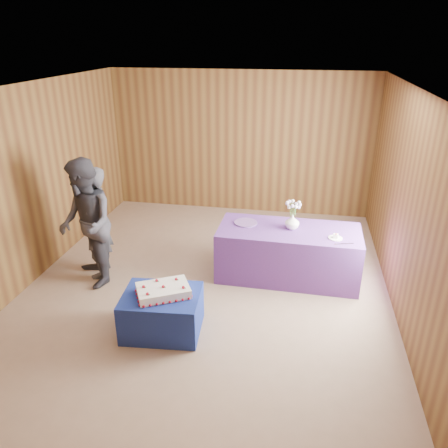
% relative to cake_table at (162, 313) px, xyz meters
% --- Properties ---
extents(ground, '(6.00, 6.00, 0.00)m').
position_rel_cake_table_xyz_m(ground, '(0.31, 1.09, -0.25)').
color(ground, gray).
rests_on(ground, ground).
extents(room_shell, '(5.04, 6.04, 2.72)m').
position_rel_cake_table_xyz_m(room_shell, '(0.31, 1.09, 1.55)').
color(room_shell, brown).
rests_on(room_shell, ground).
extents(cake_table, '(0.96, 0.77, 0.50)m').
position_rel_cake_table_xyz_m(cake_table, '(0.00, 0.00, 0.00)').
color(cake_table, '#1B2398').
rests_on(cake_table, ground).
extents(serving_table, '(2.02, 0.94, 0.75)m').
position_rel_cake_table_xyz_m(serving_table, '(1.40, 1.57, 0.12)').
color(serving_table, '#5A2E80').
rests_on(serving_table, ground).
extents(sheet_cake, '(0.74, 0.66, 0.14)m').
position_rel_cake_table_xyz_m(sheet_cake, '(0.03, 0.01, 0.30)').
color(sheet_cake, white).
rests_on(sheet_cake, cake_table).
extents(vase, '(0.22, 0.22, 0.21)m').
position_rel_cake_table_xyz_m(vase, '(1.43, 1.61, 0.60)').
color(vase, white).
rests_on(vase, serving_table).
extents(flower_spray, '(0.22, 0.23, 0.17)m').
position_rel_cake_table_xyz_m(flower_spray, '(1.43, 1.61, 0.85)').
color(flower_spray, '#386E2C').
rests_on(flower_spray, vase).
extents(platter, '(0.41, 0.41, 0.02)m').
position_rel_cake_table_xyz_m(platter, '(0.76, 1.67, 0.51)').
color(platter, '#6D4993').
rests_on(platter, serving_table).
extents(plate, '(0.19, 0.19, 0.01)m').
position_rel_cake_table_xyz_m(plate, '(2.02, 1.38, 0.51)').
color(plate, white).
rests_on(plate, serving_table).
extents(cake_slice, '(0.07, 0.07, 0.08)m').
position_rel_cake_table_xyz_m(cake_slice, '(2.02, 1.38, 0.54)').
color(cake_slice, white).
rests_on(cake_slice, plate).
extents(knife, '(0.25, 0.10, 0.00)m').
position_rel_cake_table_xyz_m(knife, '(2.13, 1.23, 0.50)').
color(knife, '#B3B4B8').
rests_on(knife, serving_table).
extents(guest_left, '(0.48, 0.65, 1.63)m').
position_rel_cake_table_xyz_m(guest_left, '(-1.32, 1.14, 0.57)').
color(guest_left, '#3C3D47').
rests_on(guest_left, ground).
extents(guest_right, '(1.08, 1.12, 1.81)m').
position_rel_cake_table_xyz_m(guest_right, '(-1.33, 0.90, 0.66)').
color(guest_right, '#373742').
rests_on(guest_right, ground).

